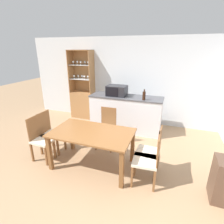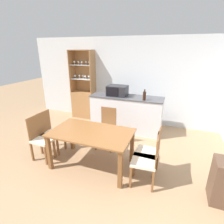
# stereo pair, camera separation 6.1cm
# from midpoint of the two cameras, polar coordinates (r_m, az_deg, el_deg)

# --- Properties ---
(ground_plane) EXTENTS (18.00, 18.00, 0.00)m
(ground_plane) POSITION_cam_midpoint_polar(r_m,az_deg,el_deg) (3.59, -4.53, -18.13)
(ground_plane) COLOR #A37F5B
(wall_back) EXTENTS (6.80, 0.06, 2.55)m
(wall_back) POSITION_cam_midpoint_polar(r_m,az_deg,el_deg) (5.40, 7.06, 9.88)
(wall_back) COLOR silver
(wall_back) RESTS_ON ground_plane
(kitchen_counter) EXTENTS (1.98, 0.62, 0.99)m
(kitchen_counter) POSITION_cam_midpoint_polar(r_m,az_deg,el_deg) (4.92, 4.96, -0.46)
(kitchen_counter) COLOR silver
(kitchen_counter) RESTS_ON ground_plane
(display_cabinet) EXTENTS (0.76, 0.39, 2.18)m
(display_cabinet) POSITION_cam_midpoint_polar(r_m,az_deg,el_deg) (5.92, -8.83, 4.19)
(display_cabinet) COLOR #A37042
(display_cabinet) RESTS_ON ground_plane
(dining_table) EXTENTS (1.54, 0.90, 0.74)m
(dining_table) POSITION_cam_midpoint_polar(r_m,az_deg,el_deg) (3.38, -6.25, -8.03)
(dining_table) COLOR brown
(dining_table) RESTS_ON ground_plane
(dining_chair_head_far) EXTENTS (0.41, 0.41, 0.94)m
(dining_chair_head_far) POSITION_cam_midpoint_polar(r_m,az_deg,el_deg) (4.08, -1.34, -5.40)
(dining_chair_head_far) COLOR beige
(dining_chair_head_far) RESTS_ON ground_plane
(dining_chair_side_left_near) EXTENTS (0.41, 0.41, 0.94)m
(dining_chair_side_left_near) POSITION_cam_midpoint_polar(r_m,az_deg,el_deg) (3.94, -21.54, -7.93)
(dining_chair_side_left_near) COLOR beige
(dining_chair_side_left_near) RESTS_ON ground_plane
(dining_chair_side_right_far) EXTENTS (0.42, 0.42, 0.94)m
(dining_chair_side_right_far) POSITION_cam_midpoint_polar(r_m,az_deg,el_deg) (3.30, 12.61, -12.62)
(dining_chair_side_right_far) COLOR beige
(dining_chair_side_right_far) RESTS_ON ground_plane
(dining_chair_side_right_near) EXTENTS (0.43, 0.43, 0.94)m
(dining_chair_side_right_near) POSITION_cam_midpoint_polar(r_m,az_deg,el_deg) (3.08, 11.85, -15.16)
(dining_chair_side_right_near) COLOR beige
(dining_chair_side_right_near) RESTS_ON ground_plane
(dining_chair_side_left_far) EXTENTS (0.42, 0.42, 0.94)m
(dining_chair_side_left_far) POSITION_cam_midpoint_polar(r_m,az_deg,el_deg) (4.12, -19.08, -6.36)
(dining_chair_side_left_far) COLOR beige
(dining_chair_side_left_far) RESTS_ON ground_plane
(microwave) EXTENTS (0.54, 0.39, 0.28)m
(microwave) POSITION_cam_midpoint_polar(r_m,az_deg,el_deg) (4.79, 2.12, 6.99)
(microwave) COLOR #232328
(microwave) RESTS_ON kitchen_counter
(wine_bottle) EXTENTS (0.08, 0.08, 0.28)m
(wine_bottle) POSITION_cam_midpoint_polar(r_m,az_deg,el_deg) (4.44, 10.92, 5.23)
(wine_bottle) COLOR black
(wine_bottle) RESTS_ON kitchen_counter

